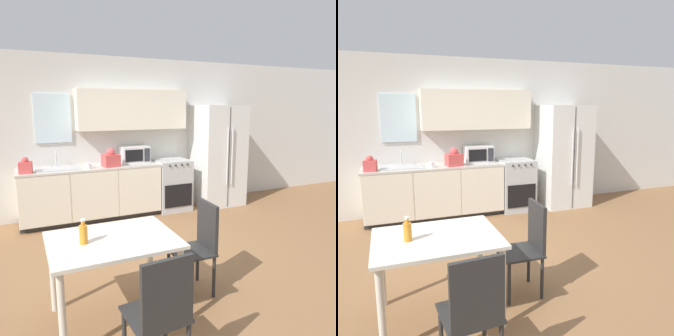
% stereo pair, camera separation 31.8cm
% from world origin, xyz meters
% --- Properties ---
extents(ground_plane, '(12.00, 12.00, 0.00)m').
position_xyz_m(ground_plane, '(0.00, 0.00, 0.00)').
color(ground_plane, olive).
extents(wall_back, '(12.00, 0.38, 2.70)m').
position_xyz_m(wall_back, '(0.08, 2.26, 1.43)').
color(wall_back, silver).
rests_on(wall_back, ground_plane).
extents(kitchen_counter, '(2.28, 0.62, 0.89)m').
position_xyz_m(kitchen_counter, '(-0.32, 1.96, 0.45)').
color(kitchen_counter, '#333333').
rests_on(kitchen_counter, ground_plane).
extents(oven_range, '(0.60, 0.66, 0.92)m').
position_xyz_m(oven_range, '(1.13, 1.94, 0.46)').
color(oven_range, '#B7BABC').
rests_on(oven_range, ground_plane).
extents(refrigerator, '(0.87, 0.79, 1.89)m').
position_xyz_m(refrigerator, '(2.09, 1.88, 0.94)').
color(refrigerator, silver).
rests_on(refrigerator, ground_plane).
extents(kitchen_sink, '(0.66, 0.45, 0.26)m').
position_xyz_m(kitchen_sink, '(-0.83, 1.97, 0.91)').
color(kitchen_sink, '#B7BABC').
rests_on(kitchen_sink, kitchen_counter).
extents(microwave, '(0.49, 0.33, 0.28)m').
position_xyz_m(microwave, '(0.48, 2.07, 1.04)').
color(microwave, silver).
rests_on(microwave, kitchen_counter).
extents(coffee_mug, '(0.12, 0.08, 0.09)m').
position_xyz_m(coffee_mug, '(-0.38, 1.80, 0.94)').
color(coffee_mug, white).
rests_on(coffee_mug, kitchen_counter).
extents(grocery_bag_0, '(0.29, 0.25, 0.30)m').
position_xyz_m(grocery_bag_0, '(-0.01, 1.83, 1.02)').
color(grocery_bag_0, '#D14C4C').
rests_on(grocery_bag_0, kitchen_counter).
extents(grocery_bag_1, '(0.20, 0.18, 0.24)m').
position_xyz_m(grocery_bag_1, '(-1.30, 1.81, 1.00)').
color(grocery_bag_1, '#D14C4C').
rests_on(grocery_bag_1, kitchen_counter).
extents(dining_table, '(1.07, 0.82, 0.76)m').
position_xyz_m(dining_table, '(-0.69, -0.77, 0.64)').
color(dining_table, beige).
rests_on(dining_table, ground_plane).
extents(dining_chair_near, '(0.43, 0.43, 0.93)m').
position_xyz_m(dining_chair_near, '(-0.57, -1.56, 0.54)').
color(dining_chair_near, '#282828').
rests_on(dining_chair_near, ground_plane).
extents(dining_chair_side, '(0.41, 0.41, 0.93)m').
position_xyz_m(dining_chair_side, '(0.23, -0.68, 0.54)').
color(dining_chair_side, '#282828').
rests_on(dining_chair_side, ground_plane).
extents(drink_bottle, '(0.07, 0.07, 0.21)m').
position_xyz_m(drink_bottle, '(-0.93, -0.78, 0.84)').
color(drink_bottle, orange).
rests_on(drink_bottle, dining_table).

